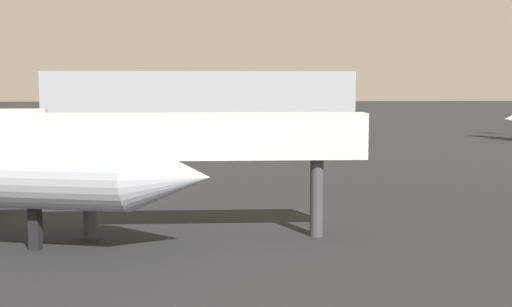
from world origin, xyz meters
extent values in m
cone|color=#B2BCCC|center=(-2.76, 20.51, 3.78)|extent=(4.50, 4.24, 3.47)
cube|color=black|center=(-9.48, 22.07, 1.02)|extent=(0.60, 0.60, 2.05)
cube|color=silver|center=(-1.30, 24.10, 5.37)|extent=(16.95, 1.62, 2.40)
cube|color=silver|center=(-10.77, 24.09, 5.37)|extent=(2.40, 2.80, 2.80)
cylinder|color=#3F3F44|center=(-7.23, 24.09, 2.08)|extent=(0.70, 0.70, 4.17)
cylinder|color=#3F3F44|center=(4.63, 24.10, 2.08)|extent=(0.70, 0.70, 4.17)
cube|color=#999EA3|center=(-4.77, 139.79, 5.41)|extent=(67.23, 19.84, 10.81)
camera|label=1|loc=(-0.45, -9.65, 8.05)|focal=45.71mm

